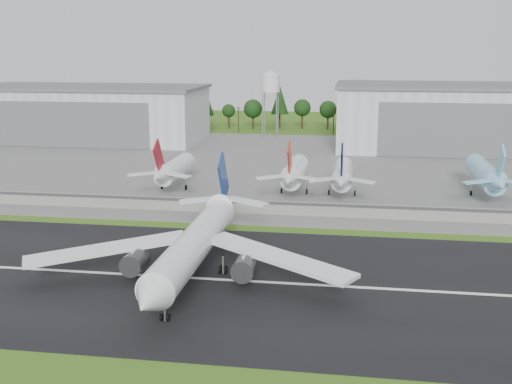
% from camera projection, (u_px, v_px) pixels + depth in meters
% --- Properties ---
extents(ground, '(600.00, 600.00, 0.00)m').
position_uv_depth(ground, '(150.00, 299.00, 103.46)').
color(ground, '#2E5714').
rests_on(ground, ground).
extents(runway, '(320.00, 60.00, 0.10)m').
position_uv_depth(runway, '(167.00, 277.00, 113.08)').
color(runway, black).
rests_on(runway, ground).
extents(runway_centerline, '(220.00, 1.00, 0.02)m').
position_uv_depth(runway_centerline, '(167.00, 277.00, 113.06)').
color(runway_centerline, white).
rests_on(runway_centerline, runway).
extents(apron, '(320.00, 150.00, 0.10)m').
position_uv_depth(apron, '(260.00, 164.00, 219.00)').
color(apron, slate).
rests_on(apron, ground).
extents(blast_fence, '(240.00, 0.61, 3.50)m').
position_uv_depth(blast_fence, '(220.00, 206.00, 156.00)').
color(blast_fence, gray).
rests_on(blast_fence, ground).
extents(hangar_west, '(97.00, 44.00, 23.20)m').
position_uv_depth(hangar_west, '(89.00, 113.00, 271.63)').
color(hangar_west, silver).
rests_on(hangar_west, ground).
extents(hangar_east, '(102.00, 47.00, 25.20)m').
position_uv_depth(hangar_east, '(468.00, 117.00, 248.19)').
color(hangar_east, silver).
rests_on(hangar_east, ground).
extents(water_tower, '(8.40, 8.40, 29.40)m').
position_uv_depth(water_tower, '(271.00, 81.00, 276.83)').
color(water_tower, '#99999E').
rests_on(water_tower, ground).
extents(utility_poles, '(230.00, 3.00, 12.00)m').
position_uv_depth(utility_poles, '(285.00, 133.00, 296.04)').
color(utility_poles, black).
rests_on(utility_poles, ground).
extents(treeline, '(320.00, 16.00, 22.00)m').
position_uv_depth(treeline, '(289.00, 129.00, 310.48)').
color(treeline, black).
rests_on(treeline, ground).
extents(main_airliner, '(57.29, 59.02, 18.17)m').
position_uv_depth(main_airliner, '(193.00, 253.00, 110.83)').
color(main_airliner, white).
rests_on(main_airliner, runway).
extents(parked_jet_red_a, '(7.36, 31.29, 16.46)m').
position_uv_depth(parked_jet_red_a, '(172.00, 170.00, 178.54)').
color(parked_jet_red_a, white).
rests_on(parked_jet_red_a, ground).
extents(parked_jet_red_b, '(7.36, 31.29, 16.67)m').
position_uv_depth(parked_jet_red_b, '(294.00, 173.00, 173.42)').
color(parked_jet_red_b, silver).
rests_on(parked_jet_red_b, ground).
extents(parked_jet_navy, '(7.36, 31.29, 16.46)m').
position_uv_depth(parked_jet_navy, '(342.00, 175.00, 171.48)').
color(parked_jet_navy, silver).
rests_on(parked_jet_navy, ground).
extents(parked_jet_skyblue, '(7.36, 37.29, 16.74)m').
position_uv_depth(parked_jet_skyblue, '(487.00, 175.00, 170.58)').
color(parked_jet_skyblue, '#86CCE7').
rests_on(parked_jet_skyblue, ground).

